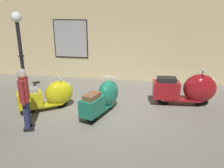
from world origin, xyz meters
name	(u,v)px	position (x,y,z in m)	size (l,w,h in m)	color
ground_plane	(109,114)	(0.00, 0.00, 0.00)	(60.00, 60.00, 0.00)	slate
showroom_back_wall	(128,34)	(0.15, 3.28, 1.85)	(18.00, 0.63, 3.69)	#CCB784
scooter_0	(51,95)	(-1.72, 0.02, 0.43)	(1.53, 1.26, 0.95)	black
scooter_1	(104,97)	(-0.17, 0.08, 0.45)	(0.94, 1.68, 0.99)	black
scooter_2	(189,89)	(2.24, 0.99, 0.52)	(1.89, 0.67, 1.13)	black
lamppost	(20,50)	(-2.86, 0.63, 1.61)	(0.31, 0.31, 2.72)	black
visitor_0	(25,95)	(-1.80, -1.18, 0.89)	(0.33, 0.49, 1.53)	black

